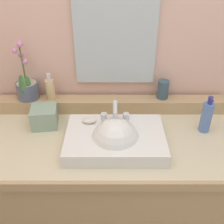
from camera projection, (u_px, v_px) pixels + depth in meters
wall_back at (110, 26)px, 1.44m from camera, size 3.35×0.20×2.53m
vanity_cabinet at (110, 192)px, 1.55m from camera, size 1.38×0.62×0.83m
back_ledge at (110, 104)px, 1.52m from camera, size 1.30×0.10×0.07m
sink_basin at (116, 140)px, 1.26m from camera, size 0.47×0.32×0.26m
soap_bar at (90, 120)px, 1.31m from camera, size 0.07×0.04×0.02m
potted_plant at (28, 87)px, 1.47m from camera, size 0.12×0.13×0.33m
soap_dispenser at (51, 89)px, 1.46m from camera, size 0.05×0.05×0.15m
tumbler_cup at (164, 90)px, 1.48m from camera, size 0.06×0.06×0.11m
lotion_bottle at (207, 117)px, 1.33m from camera, size 0.05×0.06×0.20m
tissue_box at (45, 116)px, 1.39m from camera, size 0.15×0.15×0.10m
mirror at (116, 23)px, 1.32m from camera, size 0.43×0.02×0.64m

